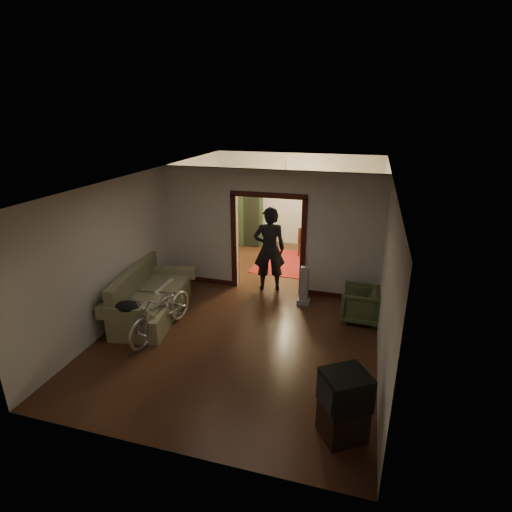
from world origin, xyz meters
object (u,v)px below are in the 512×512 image
at_px(sofa, 152,294).
at_px(bicycle, 161,311).
at_px(person, 269,249).
at_px(desk, 323,242).
at_px(locker, 247,214).
at_px(armchair, 361,304).

relative_size(sofa, bicycle, 1.21).
distance_m(person, desk, 3.02).
relative_size(bicycle, locker, 0.93).
relative_size(person, desk, 2.07).
xyz_separation_m(sofa, person, (1.97, 1.93, 0.49)).
bearing_deg(locker, armchair, -60.98).
xyz_separation_m(bicycle, desk, (2.37, 5.30, -0.12)).
bearing_deg(locker, person, -77.33).
bearing_deg(locker, bicycle, -102.64).
bearing_deg(sofa, desk, 49.60).
distance_m(sofa, desk, 5.55).
bearing_deg(desk, sofa, -114.77).
xyz_separation_m(person, desk, (0.93, 2.80, -0.64)).
relative_size(armchair, person, 0.38).
bearing_deg(armchair, locker, -135.90).
xyz_separation_m(armchair, locker, (-3.61, 4.01, 0.62)).
bearing_deg(bicycle, sofa, 140.77).
distance_m(bicycle, desk, 5.81).
bearing_deg(desk, person, -101.61).
height_order(bicycle, person, person).
relative_size(sofa, person, 1.09).
xyz_separation_m(armchair, person, (-2.13, 0.93, 0.65)).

